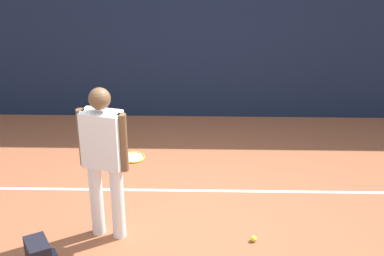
# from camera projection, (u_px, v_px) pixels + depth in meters

# --- Properties ---
(ground_plane) EXTENTS (12.00, 12.00, 0.00)m
(ground_plane) POSITION_uv_depth(u_px,v_px,m) (191.00, 224.00, 6.43)
(ground_plane) COLOR #9E5638
(back_fence) EXTENTS (10.00, 0.10, 2.94)m
(back_fence) POSITION_uv_depth(u_px,v_px,m) (196.00, 24.00, 8.51)
(back_fence) COLOR #141E38
(back_fence) RESTS_ON ground
(court_line) EXTENTS (9.00, 0.05, 0.00)m
(court_line) POSITION_uv_depth(u_px,v_px,m) (193.00, 190.00, 7.07)
(court_line) COLOR white
(court_line) RESTS_ON ground
(tennis_player) EXTENTS (0.52, 0.31, 1.70)m
(tennis_player) POSITION_uv_depth(u_px,v_px,m) (104.00, 155.00, 5.85)
(tennis_player) COLOR white
(tennis_player) RESTS_ON ground
(tennis_racket) EXTENTS (0.64, 0.40, 0.03)m
(tennis_racket) POSITION_uv_depth(u_px,v_px,m) (131.00, 157.00, 7.83)
(tennis_racket) COLOR black
(tennis_racket) RESTS_ON ground
(tennis_ball_near_player) EXTENTS (0.07, 0.07, 0.07)m
(tennis_ball_near_player) POSITION_uv_depth(u_px,v_px,m) (254.00, 239.00, 6.13)
(tennis_ball_near_player) COLOR #CCE033
(tennis_ball_near_player) RESTS_ON ground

